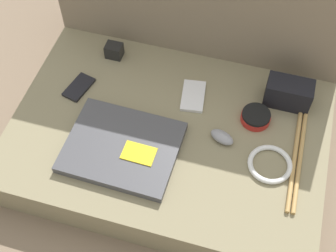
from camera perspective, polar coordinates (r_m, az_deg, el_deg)
name	(u,v)px	position (r m, az deg, el deg)	size (l,w,h in m)	color
ground_plane	(168,151)	(1.44, 0.00, -3.06)	(8.00, 8.00, 0.00)	#7A6651
couch_seat	(168,141)	(1.40, 0.00, -1.82)	(0.91, 0.62, 0.12)	#847A5B
laptop	(122,147)	(1.31, -5.58, -2.59)	(0.31, 0.26, 0.03)	#47474C
computer_mouse	(222,137)	(1.32, 6.60, -1.35)	(0.08, 0.06, 0.03)	gray
speaker_puck	(256,117)	(1.38, 10.65, 1.09)	(0.09, 0.09, 0.03)	red
phone_silver	(193,96)	(1.42, 3.08, 3.67)	(0.08, 0.12, 0.01)	silver
phone_black	(79,87)	(1.46, -10.81, 4.67)	(0.08, 0.11, 0.01)	black
camera_pouch	(289,93)	(1.42, 14.48, 3.90)	(0.13, 0.07, 0.09)	black
charger_brick	(114,51)	(1.52, -6.58, 9.12)	(0.05, 0.04, 0.05)	black
cable_coil	(270,164)	(1.31, 12.33, -4.57)	(0.12, 0.12, 0.01)	white
drumstick_pair	(298,151)	(1.35, 15.60, -2.91)	(0.03, 0.39, 0.01)	tan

